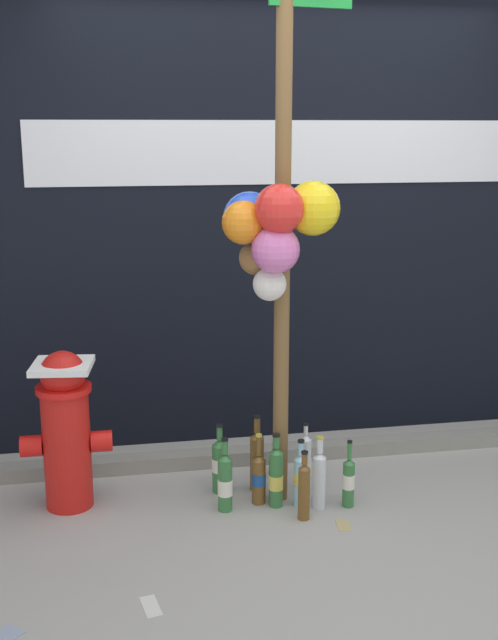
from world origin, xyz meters
name	(u,v)px	position (x,y,z in m)	size (l,w,h in m)	color
ground_plane	(339,542)	(0.00, 0.00, 0.00)	(14.00, 14.00, 0.00)	#9E9B93
building_wall	(276,179)	(0.00, 1.41, 1.54)	(10.00, 0.21, 3.08)	black
curb_strip	(291,452)	(0.00, 0.95, 0.04)	(8.00, 0.12, 0.08)	gray
memorial_post	(276,193)	(-0.21, 0.42, 1.54)	(0.61, 0.43, 2.77)	brown
fire_hydrant	(66,426)	(-1.21, 0.59, 0.42)	(0.44, 0.31, 0.80)	red
bottle_0	(300,478)	(-0.08, 0.38, 0.14)	(0.07, 0.07, 0.35)	#93CCE0
bottle_1	(220,464)	(-0.45, 0.61, 0.15)	(0.08, 0.08, 0.37)	#337038
bottle_2	(257,459)	(-0.26, 0.60, 0.17)	(0.07, 0.07, 0.40)	brown
bottle_3	(320,478)	(0.00, 0.34, 0.16)	(0.07, 0.07, 0.38)	silver
bottle_4	(225,482)	(-0.46, 0.40, 0.15)	(0.07, 0.07, 0.38)	#337038
bottle_5	(305,462)	(-0.01, 0.57, 0.14)	(0.06, 0.06, 0.36)	silver
bottle_6	(276,476)	(-0.20, 0.40, 0.16)	(0.07, 0.07, 0.38)	#337038
bottle_7	(349,481)	(0.15, 0.33, 0.13)	(0.06, 0.06, 0.35)	#337038
bottle_8	(304,490)	(-0.10, 0.24, 0.15)	(0.06, 0.06, 0.35)	brown
bottle_9	(259,477)	(-0.28, 0.45, 0.14)	(0.07, 0.07, 0.37)	brown
bottle_10	(278,452)	(-0.12, 0.75, 0.13)	(0.07, 0.07, 0.33)	silver
litter_0	(151,606)	(-0.87, -0.34, 0.00)	(0.15, 0.06, 0.01)	silver
litter_1	(343,525)	(0.07, 0.14, 0.00)	(0.11, 0.06, 0.01)	tan
litter_2	(6,635)	(-1.41, -0.43, 0.00)	(0.11, 0.09, 0.01)	#8C99B2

